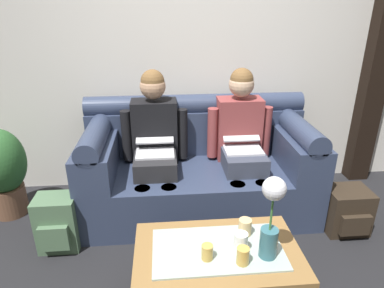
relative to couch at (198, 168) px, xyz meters
The scene contains 14 objects.
back_wall_patterned 1.20m from the couch, 90.00° to the left, with size 6.00×0.12×2.90m, color silver.
timber_pillar 2.07m from the couch, 13.53° to the left, with size 0.20×0.20×2.90m, color black.
couch is the anchor object (origin of this frame).
person_left 0.46m from the couch, behind, with size 0.56×0.67×1.22m.
person_right 0.46m from the couch, ahead, with size 0.56×0.67×1.22m.
coffee_table 1.08m from the couch, 90.00° to the right, with size 0.97×0.60×0.39m.
flower_vase 1.23m from the couch, 76.96° to the right, with size 0.13×0.13×0.50m.
cup_near_left 0.98m from the couch, 79.01° to the right, with size 0.08×0.08×0.10m, color #DBB77A.
cup_near_right 1.12m from the couch, 83.48° to the right, with size 0.08×0.08×0.12m, color white.
cup_far_center 1.22m from the couch, 84.51° to the right, with size 0.07×0.07×0.10m, color gold.
cup_far_left 1.16m from the couch, 93.61° to the right, with size 0.06×0.06×0.09m, color gold.
backpack_right 1.25m from the couch, 22.40° to the right, with size 0.33×0.32×0.36m.
backpack_left 1.20m from the couch, 156.23° to the right, with size 0.29×0.27×0.42m.
potted_plant 1.65m from the couch, behind, with size 0.40×0.40×0.78m.
Camera 1 is at (-0.29, -1.48, 1.73)m, focal length 31.84 mm.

